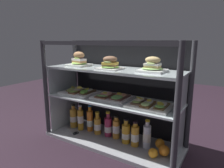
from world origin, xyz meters
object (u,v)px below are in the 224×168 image
object	(u,v)px
juice_bottle_back_left	(135,135)
orange_fruit_beside_bottles	(160,143)
kitchen_scissors	(74,133)
open_sandwich_tray_near_left_corner	(149,104)
juice_bottle_back_center	(126,133)
juice_bottle_tucked_behind	(81,119)
juice_bottle_front_fourth	(147,136)
juice_bottle_front_second	(90,121)
juice_bottle_near_post	(97,125)
orange_fruit_near_left_post	(153,153)
plated_roll_sandwich_far_left	(110,64)
open_sandwich_tray_right_of_center	(112,96)
open_sandwich_tray_mid_left	(79,91)
juice_bottle_front_left_end	(74,118)
juice_bottle_front_right_end	(116,128)
plated_roll_sandwich_far_right	(79,61)
plated_roll_sandwich_mid_left	(152,66)
juice_bottle_front_middle	(108,127)

from	to	relation	value
juice_bottle_back_left	orange_fruit_beside_bottles	size ratio (longest dim) A/B	2.80
kitchen_scissors	juice_bottle_back_left	bearing A→B (deg)	9.21
open_sandwich_tray_near_left_corner	juice_bottle_back_center	bearing A→B (deg)	168.70
juice_bottle_back_left	juice_bottle_tucked_behind	bearing A→B (deg)	179.90
juice_bottle_tucked_behind	juice_bottle_back_center	distance (m)	0.50
juice_bottle_front_fourth	juice_bottle_front_second	bearing A→B (deg)	179.26
juice_bottle_near_post	orange_fruit_near_left_post	size ratio (longest dim) A/B	2.94
juice_bottle_tucked_behind	juice_bottle_back_left	world-z (taller)	juice_bottle_tucked_behind
plated_roll_sandwich_far_left	kitchen_scissors	bearing A→B (deg)	-170.29
open_sandwich_tray_near_left_corner	orange_fruit_beside_bottles	distance (m)	0.37
open_sandwich_tray_right_of_center	kitchen_scissors	xyz separation A→B (m)	(-0.36, -0.10, -0.38)
open_sandwich_tray_mid_left	juice_bottle_front_left_end	distance (m)	0.32
juice_bottle_front_left_end	juice_bottle_near_post	bearing A→B (deg)	0.31
open_sandwich_tray_mid_left	juice_bottle_tucked_behind	distance (m)	0.29
open_sandwich_tray_right_of_center	juice_bottle_near_post	distance (m)	0.35
juice_bottle_front_right_end	orange_fruit_beside_bottles	size ratio (longest dim) A/B	2.74
open_sandwich_tray_mid_left	juice_bottle_front_second	size ratio (longest dim) A/B	1.25
plated_roll_sandwich_far_right	open_sandwich_tray_near_left_corner	xyz separation A→B (m)	(0.70, -0.04, -0.29)
orange_fruit_beside_bottles	juice_bottle_back_center	bearing A→B (deg)	-166.24
plated_roll_sandwich_far_left	juice_bottle_front_right_end	size ratio (longest dim) A/B	0.90
juice_bottle_front_right_end	orange_fruit_beside_bottles	xyz separation A→B (m)	(0.39, 0.04, -0.05)
juice_bottle_back_center	juice_bottle_front_left_end	bearing A→B (deg)	179.07
plated_roll_sandwich_mid_left	open_sandwich_tray_near_left_corner	xyz separation A→B (m)	(0.01, -0.05, -0.28)
juice_bottle_front_right_end	juice_bottle_tucked_behind	bearing A→B (deg)	-175.50
juice_bottle_front_right_end	juice_bottle_back_center	bearing A→B (deg)	-14.24
juice_bottle_front_left_end	juice_bottle_front_middle	bearing A→B (deg)	2.12
open_sandwich_tray_near_left_corner	juice_bottle_front_middle	size ratio (longest dim) A/B	1.37
juice_bottle_front_left_end	juice_bottle_front_middle	world-z (taller)	juice_bottle_front_left_end
plated_roll_sandwich_far_right	juice_bottle_near_post	bearing A→B (deg)	4.17
juice_bottle_front_left_end	juice_bottle_back_left	xyz separation A→B (m)	(0.69, -0.01, -0.01)
plated_roll_sandwich_far_left	orange_fruit_near_left_post	world-z (taller)	plated_roll_sandwich_far_left
open_sandwich_tray_mid_left	juice_bottle_back_left	size ratio (longest dim) A/B	1.48
juice_bottle_back_center	kitchen_scissors	bearing A→B (deg)	-168.96
open_sandwich_tray_right_of_center	juice_bottle_front_left_end	distance (m)	0.55
juice_bottle_front_right_end	juice_bottle_front_fourth	size ratio (longest dim) A/B	0.88
juice_bottle_back_center	juice_bottle_front_fourth	xyz separation A→B (m)	(0.18, 0.02, 0.01)
plated_roll_sandwich_far_right	orange_fruit_beside_bottles	bearing A→B (deg)	5.20
juice_bottle_back_left	juice_bottle_front_fourth	bearing A→B (deg)	13.78
plated_roll_sandwich_far_right	juice_bottle_back_center	xyz separation A→B (m)	(0.49, 0.00, -0.59)
juice_bottle_front_middle	orange_fruit_beside_bottles	distance (m)	0.48
open_sandwich_tray_near_left_corner	juice_bottle_front_fourth	world-z (taller)	open_sandwich_tray_near_left_corner
open_sandwich_tray_mid_left	juice_bottle_tucked_behind	bearing A→B (deg)	118.71
plated_roll_sandwich_far_left	orange_fruit_beside_bottles	xyz separation A→B (m)	(0.41, 0.10, -0.63)
juice_bottle_tucked_behind	juice_bottle_front_middle	distance (m)	0.30
juice_bottle_near_post	juice_bottle_back_center	world-z (taller)	juice_bottle_back_center
juice_bottle_front_left_end	juice_bottle_back_center	distance (m)	0.60
juice_bottle_tucked_behind	juice_bottle_front_right_end	distance (m)	0.38
open_sandwich_tray_near_left_corner	kitchen_scissors	world-z (taller)	open_sandwich_tray_near_left_corner
plated_roll_sandwich_far_right	juice_bottle_front_left_end	bearing A→B (deg)	174.07
juice_bottle_front_right_end	plated_roll_sandwich_mid_left	bearing A→B (deg)	-3.28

